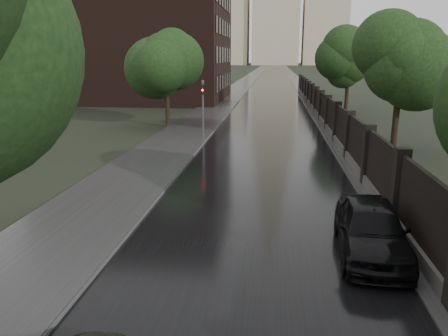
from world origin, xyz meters
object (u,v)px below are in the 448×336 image
at_px(tree_right_c, 349,63).
at_px(car_right_near, 371,229).
at_px(tree_left_far, 166,60).
at_px(traffic_light, 203,104).
at_px(tree_right_b, 401,67).

bearing_deg(tree_right_c, car_right_near, -97.43).
relative_size(tree_left_far, traffic_light, 1.85).
distance_m(tree_right_c, traffic_light, 19.26).
height_order(tree_right_c, car_right_near, tree_right_c).
distance_m(traffic_light, car_right_near, 18.87).
bearing_deg(car_right_near, tree_right_b, 76.99).
relative_size(tree_left_far, tree_right_c, 1.05).
bearing_deg(tree_left_far, car_right_near, -63.02).
xyz_separation_m(traffic_light, car_right_near, (7.60, -17.19, -1.61)).
bearing_deg(car_right_near, traffic_light, 117.31).
bearing_deg(traffic_light, tree_right_c, 51.82).
bearing_deg(tree_right_b, tree_right_c, 90.00).
bearing_deg(tree_left_far, traffic_light, -53.53).
height_order(tree_right_b, traffic_light, tree_right_b).
distance_m(tree_left_far, car_right_near, 25.31).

